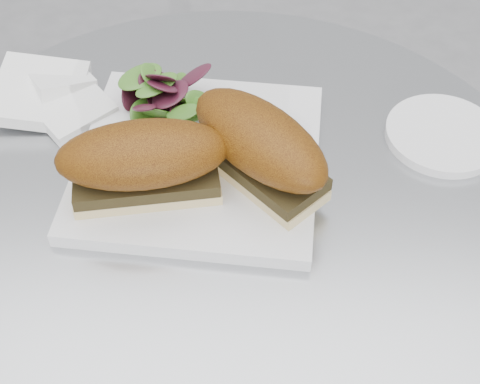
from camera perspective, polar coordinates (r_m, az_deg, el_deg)
The scene contains 7 objects.
table at distance 0.87m, azimuth -1.13°, elevation -11.86°, with size 0.70×0.70×0.73m.
plate at distance 0.70m, azimuth -3.52°, elevation 2.77°, with size 0.25×0.25×0.02m, color white.
sandwich_left at distance 0.64m, azimuth -8.22°, elevation 2.64°, with size 0.17×0.10×0.08m.
sandwich_right at distance 0.65m, azimuth 1.64°, elevation 4.03°, with size 0.17×0.17×0.08m.
salad at distance 0.74m, azimuth -6.94°, elevation 8.71°, with size 0.10×0.10×0.05m, color #4E8A2D, non-canonical shape.
napkin at distance 0.79m, azimuth -15.33°, elevation 7.09°, with size 0.13×0.13×0.02m, color white, non-canonical shape.
saucer at distance 0.77m, azimuth 16.92°, elevation 4.71°, with size 0.13×0.13×0.01m, color white.
Camera 1 is at (0.03, -0.43, 1.24)m, focal length 50.00 mm.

